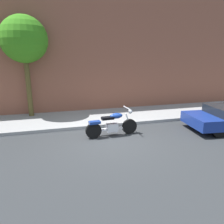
# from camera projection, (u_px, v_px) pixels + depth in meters

# --- Properties ---
(ground_plane) EXTENTS (60.00, 60.00, 0.00)m
(ground_plane) POSITION_uv_depth(u_px,v_px,m) (112.00, 141.00, 7.99)
(ground_plane) COLOR #303335
(sidewalk) EXTENTS (24.24, 2.88, 0.14)m
(sidewalk) POSITION_uv_depth(u_px,v_px,m) (96.00, 117.00, 10.79)
(sidewalk) COLOR #969696
(sidewalk) RESTS_ON ground
(building_facade) EXTENTS (24.24, 0.50, 7.94)m
(building_facade) POSITION_uv_depth(u_px,v_px,m) (89.00, 39.00, 11.37)
(building_facade) COLOR brown
(building_facade) RESTS_ON ground
(motorcycle) EXTENTS (2.14, 0.70, 1.12)m
(motorcycle) POSITION_uv_depth(u_px,v_px,m) (112.00, 125.00, 8.38)
(motorcycle) COLOR black
(motorcycle) RESTS_ON ground
(street_tree) EXTENTS (2.20, 2.20, 4.97)m
(street_tree) POSITION_uv_depth(u_px,v_px,m) (24.00, 40.00, 9.93)
(street_tree) COLOR brown
(street_tree) RESTS_ON ground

